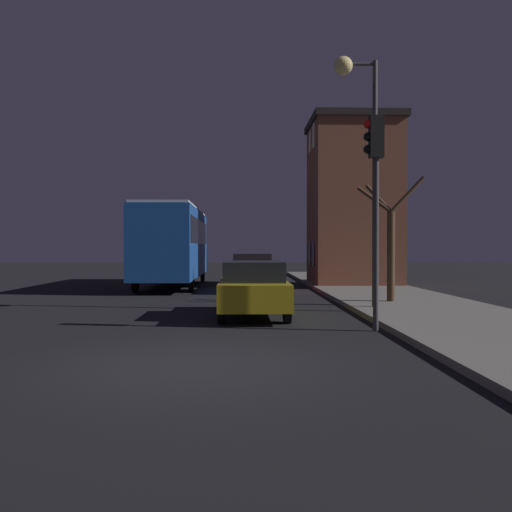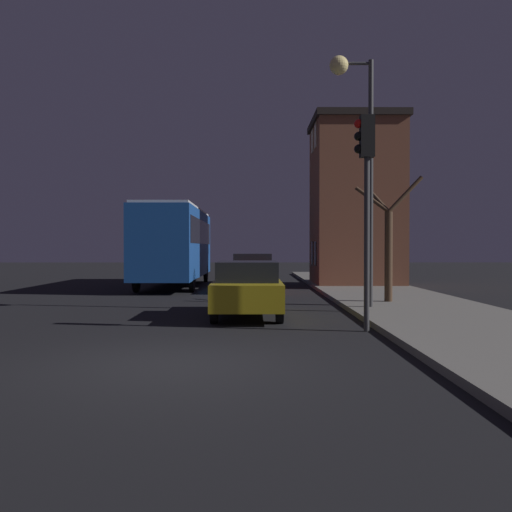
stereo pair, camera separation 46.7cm
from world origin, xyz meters
TOP-DOWN VIEW (x-y plane):
  - ground_plane at (0.00, 0.00)m, footprint 120.00×120.00m
  - brick_building at (6.09, 17.83)m, footprint 4.14×4.50m
  - streetlamp at (4.10, 7.11)m, footprint 1.24×0.53m
  - traffic_light at (3.68, 3.37)m, footprint 0.43×0.24m
  - bare_tree at (5.46, 8.81)m, footprint 2.02×1.56m
  - bus at (-2.34, 17.71)m, footprint 2.47×10.52m
  - car_near_lane at (1.12, 6.05)m, footprint 1.74×4.31m
  - car_mid_lane at (1.25, 14.61)m, footprint 1.73×3.83m

SIDE VIEW (x-z plane):
  - ground_plane at x=0.00m, z-range 0.00..0.00m
  - car_near_lane at x=1.12m, z-range 0.03..1.49m
  - car_mid_lane at x=1.25m, z-range 0.01..1.58m
  - bare_tree at x=5.46m, z-range 0.12..4.01m
  - bus at x=-2.34m, z-range 0.34..3.96m
  - traffic_light at x=3.68m, z-range 1.00..5.64m
  - brick_building at x=6.09m, z-range 0.16..7.85m
  - streetlamp at x=4.10m, z-range 1.87..8.89m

